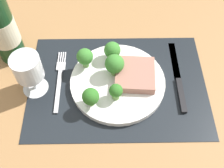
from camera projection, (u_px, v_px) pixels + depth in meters
The scene contains 13 objects.
ground_plane at pixel (117, 88), 72.61cm from camera, with size 140.00×110.00×3.00cm, color #996D42.
placemat at pixel (118, 84), 71.24cm from camera, with size 46.10×32.39×0.30cm, color black.
plate at pixel (118, 82), 70.45cm from camera, with size 24.48×24.48×1.60cm, color white.
steak at pixel (135, 74), 69.44cm from camera, with size 9.99×10.28×2.23cm, color #9E6B5B.
broccoli_front_edge at pixel (85, 57), 69.49cm from camera, with size 4.29×4.29×5.87cm.
broccoli_near_steak at pixel (112, 50), 71.12cm from camera, with size 4.41×4.41×5.54cm.
broccoli_near_fork at pixel (91, 97), 63.10cm from camera, with size 4.12×4.12×5.57cm.
broccoli_center at pixel (115, 64), 67.76cm from camera, with size 4.90×4.90×6.50cm.
broccoli_back_left at pixel (116, 91), 64.56cm from camera, with size 3.31×3.31×4.85cm.
fork at pixel (60, 80), 71.57cm from camera, with size 2.40×19.20×0.50cm.
knife at pixel (179, 81), 71.28cm from camera, with size 1.80×23.00×0.80cm.
wine_bottle at pixel (1, 27), 67.94cm from camera, with size 7.34×7.34×29.67cm.
wine_glass at pixel (28, 70), 64.07cm from camera, with size 6.95×6.95×11.95cm.
Camera 1 is at (-2.02, -39.34, 59.53)cm, focal length 43.61 mm.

